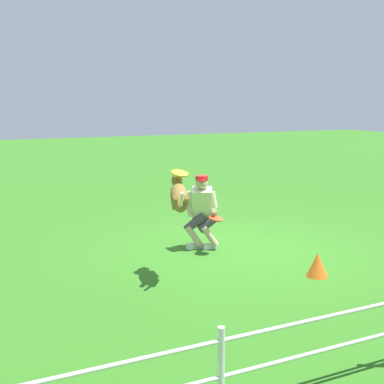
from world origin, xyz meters
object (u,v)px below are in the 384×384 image
Objects in this scene: dog at (179,196)px; frisbee_flying at (180,173)px; person at (202,210)px; training_cone at (317,265)px; frisbee_held at (216,218)px.

dog is 0.37m from frisbee_flying.
frisbee_flying is at bearing -11.31° from person.
dog is (1.01, 1.24, 0.52)m from person.
training_cone is at bearing -93.86° from dog.
frisbee_flying is at bearing -31.50° from training_cone.
dog is at bearing -24.93° from training_cone.
frisbee_flying is (0.91, 1.03, 0.81)m from person.
dog is 4.16× the size of frisbee_flying.
person is at bearing -131.34° from frisbee_flying.
person is 1.59m from frisbee_flying.
dog is 4.39× the size of frisbee_held.
dog reaches higher than person.
person is 1.68m from dog.
dog is 2.27m from training_cone.
training_cone is at bearing 148.50° from frisbee_flying.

